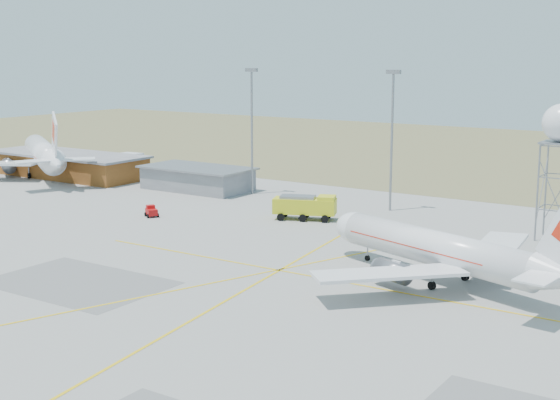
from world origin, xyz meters
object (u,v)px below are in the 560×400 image
Objects in this scene: radar_tower at (559,164)px; fire_truck at (306,208)px; airliner_far at (44,155)px; airliner_main at (440,250)px; baggage_tug at (151,212)px.

fire_truck is (-31.91, -6.97, -7.79)m from radar_tower.
airliner_far is 3.91× the size of fire_truck.
airliner_main is 47.15m from baggage_tug.
baggage_tug is (42.42, -16.61, -3.48)m from airliner_far.
radar_tower reaches higher than baggage_tug.
airliner_main is 0.87× the size of airliner_far.
radar_tower is 1.85× the size of fire_truck.
airliner_far is (-88.84, 24.35, 0.77)m from airliner_main.
radar_tower reaches higher than fire_truck.
radar_tower is (93.66, 0.85, 5.37)m from airliner_far.
airliner_main reaches higher than fire_truck.
radar_tower is 54.86m from baggage_tug.
baggage_tug is at bearing -161.19° from radar_tower.
airliner_far is 14.26× the size of baggage_tug.
fire_truck is at bearing -15.14° from airliner_main.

